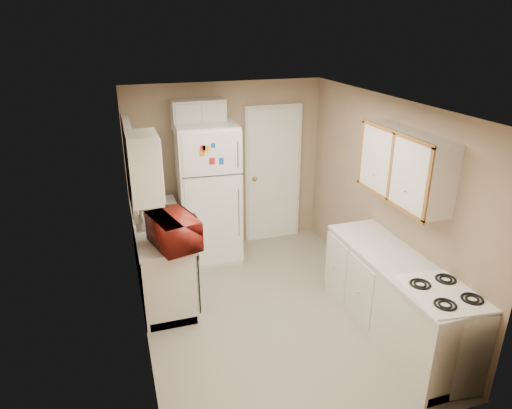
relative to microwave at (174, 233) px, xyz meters
name	(u,v)px	position (x,y,z in m)	size (l,w,h in m)	color
floor	(269,311)	(1.00, -0.23, -1.05)	(3.80, 3.80, 0.00)	#B6AC9E
ceiling	(272,104)	(1.00, -0.23, 1.35)	(3.80, 3.80, 0.00)	white
wall_left	(136,234)	(-0.40, -0.23, 0.15)	(3.80, 3.80, 0.00)	tan
wall_right	(384,202)	(2.40, -0.23, 0.15)	(3.80, 3.80, 0.00)	tan
wall_back	(226,167)	(1.00, 1.67, 0.15)	(2.80, 2.80, 0.00)	tan
wall_front	(360,319)	(1.00, -2.13, 0.15)	(2.80, 2.80, 0.00)	tan
left_counter	(162,255)	(-0.10, 0.67, -0.60)	(0.60, 1.80, 0.90)	silver
dishwasher	(194,273)	(0.19, 0.07, -0.56)	(0.03, 0.58, 0.72)	black
sink	(158,221)	(-0.10, 0.82, -0.19)	(0.54, 0.74, 0.16)	gray
microwave	(174,233)	(0.00, 0.00, 0.00)	(0.34, 0.61, 0.41)	maroon
soap_bottle	(149,197)	(-0.15, 1.33, -0.05)	(0.09, 0.09, 0.20)	silver
window_blinds	(130,165)	(-0.36, 0.82, 0.55)	(0.10, 0.98, 1.08)	silver
upper_cabinet_left	(144,168)	(-0.25, -0.01, 0.75)	(0.30, 0.45, 0.70)	silver
refrigerator	(208,192)	(0.65, 1.34, -0.09)	(0.79, 0.77, 1.93)	white
cabinet_over_fridge	(198,115)	(0.60, 1.52, 0.95)	(0.70, 0.30, 0.40)	silver
interior_door	(273,175)	(1.70, 1.63, -0.03)	(0.86, 0.06, 2.08)	white
right_counter	(394,299)	(2.10, -1.03, -0.60)	(0.60, 2.00, 0.90)	silver
stove	(437,336)	(2.15, -1.66, -0.61)	(0.59, 0.72, 0.88)	white
upper_cabinet_right	(405,166)	(2.25, -0.73, 0.75)	(0.30, 1.20, 0.70)	silver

